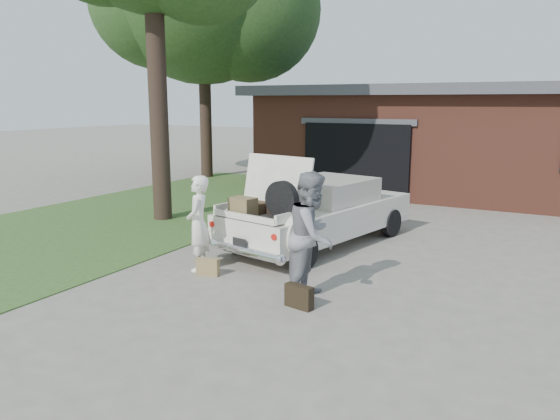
% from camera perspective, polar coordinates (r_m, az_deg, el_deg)
% --- Properties ---
extents(ground, '(90.00, 90.00, 0.00)m').
position_cam_1_polar(ground, '(8.60, -1.93, -7.90)').
color(ground, gray).
rests_on(ground, ground).
extents(grass_strip, '(6.00, 16.00, 0.02)m').
position_cam_1_polar(grass_strip, '(14.16, -15.08, -0.57)').
color(grass_strip, '#2D4C1E').
rests_on(grass_strip, ground).
extents(house, '(12.80, 7.80, 3.30)m').
position_cam_1_polar(house, '(18.77, 18.98, 7.16)').
color(house, brown).
rests_on(house, ground).
extents(sedan, '(2.63, 4.82, 1.88)m').
position_cam_1_polar(sedan, '(10.86, 4.01, -0.19)').
color(sedan, white).
rests_on(sedan, ground).
extents(woman_left, '(0.59, 0.70, 1.62)m').
position_cam_1_polar(woman_left, '(9.29, -8.53, -1.39)').
color(woman_left, white).
rests_on(woman_left, ground).
extents(woman_right, '(0.79, 0.97, 1.86)m').
position_cam_1_polar(woman_right, '(7.87, 3.39, -2.68)').
color(woman_right, gray).
rests_on(woman_right, ground).
extents(suitcase_left, '(0.39, 0.20, 0.29)m').
position_cam_1_polar(suitcase_left, '(9.11, -7.57, -5.93)').
color(suitcase_left, '#99804E').
rests_on(suitcase_left, ground).
extents(suitcase_right, '(0.44, 0.22, 0.33)m').
position_cam_1_polar(suitcase_right, '(7.67, 2.01, -9.03)').
color(suitcase_right, black).
rests_on(suitcase_right, ground).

